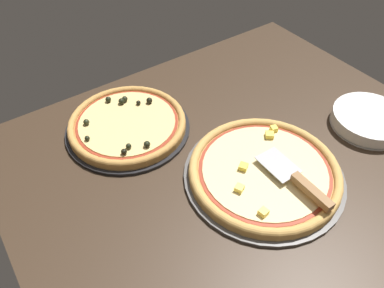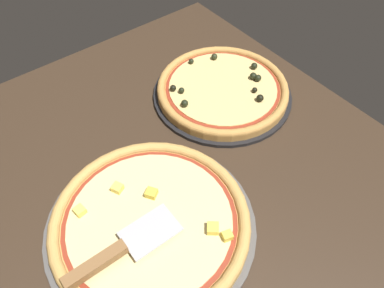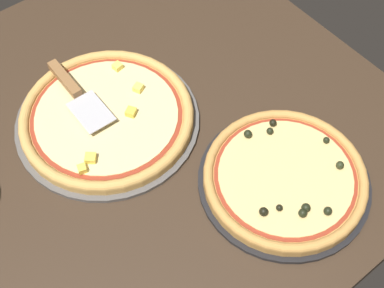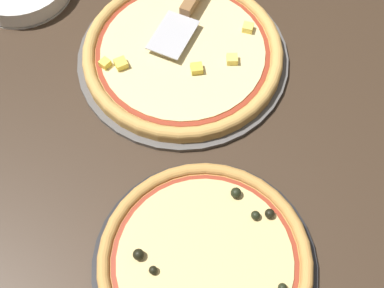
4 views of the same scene
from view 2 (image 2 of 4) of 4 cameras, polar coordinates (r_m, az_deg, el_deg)
ground_plane at (r=79.89cm, az=-2.55°, el=-10.79°), size 122.56×109.70×3.60cm
pizza_pan_front at (r=76.39cm, az=-6.15°, el=-12.43°), size 41.73×41.73×1.00cm
pizza_front at (r=74.76cm, az=-6.27°, el=-11.77°), size 39.23×39.23×3.44cm
pizza_pan_back at (r=100.14cm, az=4.62°, el=7.60°), size 36.38×36.38×1.00cm
pizza_back at (r=98.84cm, az=4.70°, el=8.44°), size 34.20×34.20×4.06cm
serving_spatula at (r=69.76cm, az=-12.39°, el=-16.32°), size 7.03×22.32×2.00cm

